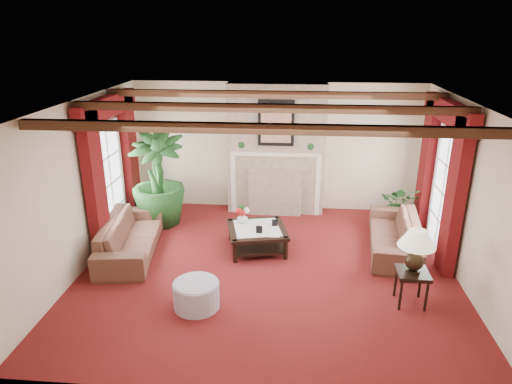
# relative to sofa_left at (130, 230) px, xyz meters

# --- Properties ---
(floor) EXTENTS (6.00, 6.00, 0.00)m
(floor) POSITION_rel_sofa_left_xyz_m (2.43, -0.37, -0.42)
(floor) COLOR #500E10
(floor) RESTS_ON ground
(ceiling) EXTENTS (6.00, 6.00, 0.00)m
(ceiling) POSITION_rel_sofa_left_xyz_m (2.43, -0.37, 2.28)
(ceiling) COLOR white
(ceiling) RESTS_ON floor
(back_wall) EXTENTS (6.00, 0.02, 2.70)m
(back_wall) POSITION_rel_sofa_left_xyz_m (2.43, 2.38, 0.93)
(back_wall) COLOR beige
(back_wall) RESTS_ON ground
(left_wall) EXTENTS (0.02, 5.50, 2.70)m
(left_wall) POSITION_rel_sofa_left_xyz_m (-0.57, -0.37, 0.93)
(left_wall) COLOR beige
(left_wall) RESTS_ON ground
(right_wall) EXTENTS (0.02, 5.50, 2.70)m
(right_wall) POSITION_rel_sofa_left_xyz_m (5.43, -0.37, 0.93)
(right_wall) COLOR beige
(right_wall) RESTS_ON ground
(ceiling_beams) EXTENTS (6.00, 3.00, 0.12)m
(ceiling_beams) POSITION_rel_sofa_left_xyz_m (2.43, -0.37, 2.22)
(ceiling_beams) COLOR #371F11
(ceiling_beams) RESTS_ON ceiling
(fireplace) EXTENTS (2.00, 0.52, 2.70)m
(fireplace) POSITION_rel_sofa_left_xyz_m (2.43, 2.18, 2.28)
(fireplace) COLOR tan
(fireplace) RESTS_ON ground
(french_door_left) EXTENTS (0.10, 1.10, 2.16)m
(french_door_left) POSITION_rel_sofa_left_xyz_m (-0.54, 0.63, 1.71)
(french_door_left) COLOR white
(french_door_left) RESTS_ON ground
(french_door_right) EXTENTS (0.10, 1.10, 2.16)m
(french_door_right) POSITION_rel_sofa_left_xyz_m (5.40, 0.63, 1.71)
(french_door_right) COLOR white
(french_door_right) RESTS_ON ground
(curtains_left) EXTENTS (0.20, 2.40, 2.55)m
(curtains_left) POSITION_rel_sofa_left_xyz_m (-0.43, 0.63, 2.13)
(curtains_left) COLOR #49090C
(curtains_left) RESTS_ON ground
(curtains_right) EXTENTS (0.20, 2.40, 2.55)m
(curtains_right) POSITION_rel_sofa_left_xyz_m (5.29, 0.63, 2.13)
(curtains_right) COLOR #49090C
(curtains_right) RESTS_ON ground
(sofa_left) EXTENTS (2.32, 1.21, 0.84)m
(sofa_left) POSITION_rel_sofa_left_xyz_m (0.00, 0.00, 0.00)
(sofa_left) COLOR #360E1B
(sofa_left) RESTS_ON ground
(sofa_right) EXTENTS (2.21, 1.11, 0.81)m
(sofa_right) POSITION_rel_sofa_left_xyz_m (4.61, 0.51, -0.02)
(sofa_right) COLOR #360E1B
(sofa_right) RESTS_ON ground
(potted_palm) EXTENTS (1.41, 2.10, 1.07)m
(potted_palm) POSITION_rel_sofa_left_xyz_m (0.15, 1.28, 0.11)
(potted_palm) COLOR black
(potted_palm) RESTS_ON ground
(small_plant) EXTENTS (1.19, 1.23, 0.67)m
(small_plant) POSITION_rel_sofa_left_xyz_m (4.94, 1.61, -0.08)
(small_plant) COLOR black
(small_plant) RESTS_ON ground
(coffee_table) EXTENTS (1.19, 1.19, 0.41)m
(coffee_table) POSITION_rel_sofa_left_xyz_m (2.19, 0.32, -0.22)
(coffee_table) COLOR black
(coffee_table) RESTS_ON ground
(side_table) EXTENTS (0.54, 0.54, 0.52)m
(side_table) POSITION_rel_sofa_left_xyz_m (4.52, -1.18, -0.16)
(side_table) COLOR black
(side_table) RESTS_ON ground
(ottoman) EXTENTS (0.65, 0.65, 0.38)m
(ottoman) POSITION_rel_sofa_left_xyz_m (1.49, -1.54, -0.23)
(ottoman) COLOR #ACA6BC
(ottoman) RESTS_ON ground
(table_lamp) EXTENTS (0.52, 0.52, 0.66)m
(table_lamp) POSITION_rel_sofa_left_xyz_m (4.52, -1.18, 0.43)
(table_lamp) COLOR black
(table_lamp) RESTS_ON side_table
(flower_vase) EXTENTS (0.28, 0.29, 0.19)m
(flower_vase) POSITION_rel_sofa_left_xyz_m (1.91, 0.52, 0.08)
(flower_vase) COLOR silver
(flower_vase) RESTS_ON coffee_table
(book) EXTENTS (0.21, 0.03, 0.29)m
(book) POSITION_rel_sofa_left_xyz_m (2.39, 0.08, 0.13)
(book) COLOR black
(book) RESTS_ON coffee_table
(photo_frame_a) EXTENTS (0.11, 0.03, 0.14)m
(photo_frame_a) POSITION_rel_sofa_left_xyz_m (2.24, 0.10, 0.06)
(photo_frame_a) COLOR black
(photo_frame_a) RESTS_ON coffee_table
(photo_frame_b) EXTENTS (0.10, 0.04, 0.13)m
(photo_frame_b) POSITION_rel_sofa_left_xyz_m (2.50, 0.42, 0.05)
(photo_frame_b) COLOR black
(photo_frame_b) RESTS_ON coffee_table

